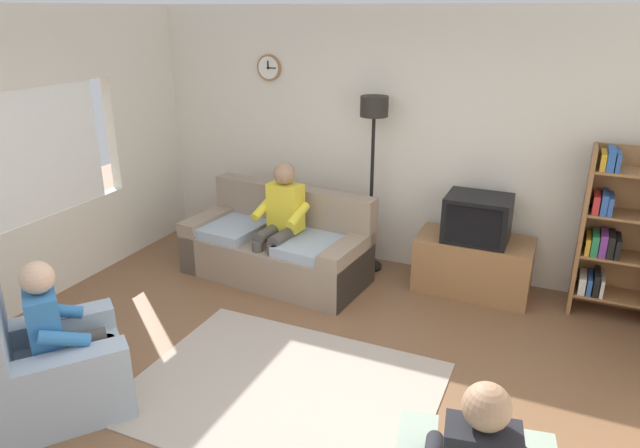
% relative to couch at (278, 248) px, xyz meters
% --- Properties ---
extents(ground_plane, '(12.00, 12.00, 0.00)m').
position_rel_couch_xyz_m(ground_plane, '(1.00, -1.78, -0.31)').
color(ground_plane, brown).
extents(back_wall_assembly, '(6.20, 0.17, 2.70)m').
position_rel_couch_xyz_m(back_wall_assembly, '(1.00, 0.88, 1.04)').
color(back_wall_assembly, silver).
rests_on(back_wall_assembly, ground_plane).
extents(couch, '(1.98, 1.06, 0.90)m').
position_rel_couch_xyz_m(couch, '(0.00, 0.00, 0.00)').
color(couch, gray).
rests_on(couch, ground_plane).
extents(tv_stand, '(1.10, 0.56, 0.56)m').
position_rel_couch_xyz_m(tv_stand, '(1.93, 0.47, -0.03)').
color(tv_stand, olive).
rests_on(tv_stand, ground_plane).
extents(tv, '(0.60, 0.49, 0.44)m').
position_rel_couch_xyz_m(tv, '(1.93, 0.45, 0.47)').
color(tv, black).
rests_on(tv, tv_stand).
extents(bookshelf, '(0.68, 0.36, 1.55)m').
position_rel_couch_xyz_m(bookshelf, '(3.11, 0.54, 0.47)').
color(bookshelf, olive).
rests_on(bookshelf, ground_plane).
extents(floor_lamp, '(0.28, 0.28, 1.85)m').
position_rel_couch_xyz_m(floor_lamp, '(0.82, 0.57, 1.14)').
color(floor_lamp, black).
rests_on(floor_lamp, ground_plane).
extents(armchair_near_window, '(1.17, 1.19, 0.90)m').
position_rel_couch_xyz_m(armchair_near_window, '(-0.42, -2.52, -0.02)').
color(armchair_near_window, '#9EADBC').
rests_on(armchair_near_window, ground_plane).
extents(area_rug, '(2.20, 1.70, 0.01)m').
position_rel_couch_xyz_m(area_rug, '(0.96, -1.73, -0.31)').
color(area_rug, '#AD9E8E').
rests_on(area_rug, ground_plane).
extents(person_on_couch, '(0.54, 0.56, 1.24)m').
position_rel_couch_xyz_m(person_on_couch, '(0.10, -0.11, 0.39)').
color(person_on_couch, yellow).
rests_on(person_on_couch, ground_plane).
extents(person_in_left_armchair, '(0.62, 0.64, 1.12)m').
position_rel_couch_xyz_m(person_in_left_armchair, '(-0.36, -2.45, 0.29)').
color(person_in_left_armchair, '#3372B2').
rests_on(person_in_left_armchair, ground_plane).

